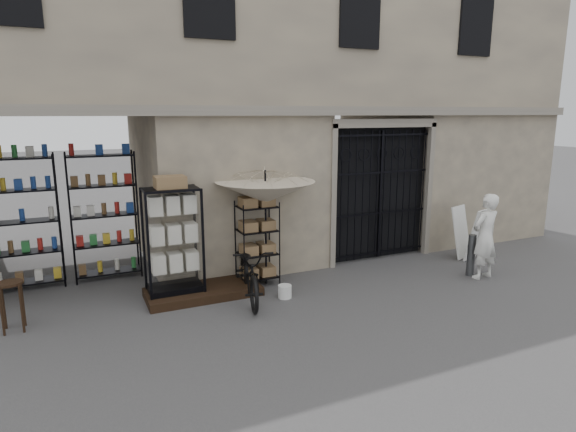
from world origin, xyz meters
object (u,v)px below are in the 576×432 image
steel_bollard (471,255)px  wooden_stool (12,305)px  wire_rack (257,244)px  shopkeeper (481,278)px  market_umbrella (265,186)px  white_bucket (285,291)px  display_cabinet (173,246)px  easel_sign (469,233)px  bicycle (250,299)px

steel_bollard → wooden_stool: bearing=173.4°
wire_rack → shopkeeper: wire_rack is taller
market_umbrella → white_bucket: bearing=-88.0°
display_cabinet → white_bucket: display_cabinet is taller
wire_rack → market_umbrella: market_umbrella is taller
shopkeeper → easel_sign: size_ratio=1.46×
market_umbrella → bicycle: bearing=-132.6°
shopkeeper → easel_sign: 1.37m
bicycle → wooden_stool: bearing=-172.7°
bicycle → easel_sign: (5.24, 0.19, 0.60)m
bicycle → wire_rack: bearing=70.6°
display_cabinet → market_umbrella: 1.97m
white_bucket → wooden_stool: (-4.24, 0.49, 0.29)m
shopkeeper → market_umbrella: bearing=-27.0°
wire_rack → white_bucket: 1.12m
white_bucket → wooden_stool: size_ratio=0.31×
display_cabinet → bicycle: display_cabinet is taller
display_cabinet → wire_rack: bearing=21.8°
easel_sign → display_cabinet: bearing=158.1°
display_cabinet → bicycle: size_ratio=1.04×
wooden_stool → easel_sign: 8.89m
wire_rack → shopkeeper: size_ratio=0.95×
easel_sign → wooden_stool: bearing=160.8°
wire_rack → white_bucket: size_ratio=6.71×
market_umbrella → steel_bollard: bearing=-17.8°
display_cabinet → wooden_stool: bearing=-155.8°
wire_rack → easel_sign: (4.83, -0.48, -0.19)m
steel_bollard → easel_sign: bearing=48.1°
white_bucket → easel_sign: 4.69m
bicycle → easel_sign: size_ratio=1.63×
bicycle → display_cabinet: bearing=166.2°
market_umbrella → wire_rack: bearing=155.5°
white_bucket → shopkeeper: bearing=-9.4°
bicycle → wooden_stool: size_ratio=2.46×
bicycle → wooden_stool: 3.68m
wire_rack → market_umbrella: 1.12m
steel_bollard → shopkeeper: (0.11, -0.21, -0.42)m
display_cabinet → shopkeeper: (5.77, -1.43, -0.97)m
wire_rack → wooden_stool: (-4.06, -0.38, -0.38)m
bicycle → shopkeeper: size_ratio=1.12×
wire_rack → easel_sign: wire_rack is taller
market_umbrella → shopkeeper: market_umbrella is taller
wire_rack → white_bucket: wire_rack is taller
wire_rack → shopkeeper: (4.18, -1.54, -0.79)m
market_umbrella → easel_sign: (4.68, -0.42, -1.29)m
steel_bollard → easel_sign: easel_sign is taller
easel_sign → wire_rack: bearing=155.7°
wire_rack → steel_bollard: wire_rack is taller
display_cabinet → shopkeeper: 6.02m
display_cabinet → steel_bollard: 5.82m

